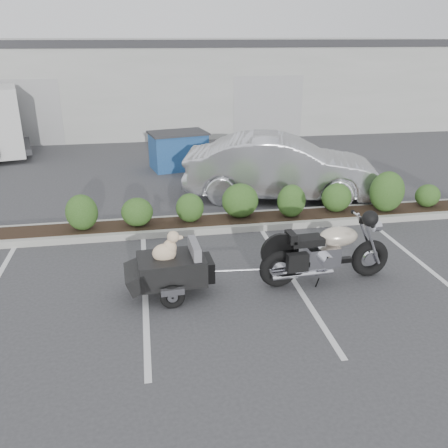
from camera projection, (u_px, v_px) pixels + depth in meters
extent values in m
plane|color=#38383A|center=(223.00, 269.00, 9.12)|extent=(90.00, 90.00, 0.00)
cube|color=#9E9E93|center=(249.00, 221.00, 11.26)|extent=(12.00, 1.00, 0.15)
cube|color=#9EA099|center=(167.00, 81.00, 23.92)|extent=(26.00, 10.00, 4.00)
torus|color=black|center=(279.00, 268.00, 8.39)|extent=(0.73, 0.23, 0.72)
torus|color=black|center=(370.00, 258.00, 8.76)|extent=(0.73, 0.23, 0.72)
cylinder|color=silver|center=(279.00, 268.00, 8.39)|extent=(0.31, 0.15, 0.30)
cylinder|color=silver|center=(370.00, 258.00, 8.76)|extent=(0.26, 0.12, 0.26)
cylinder|color=silver|center=(371.00, 241.00, 8.50)|extent=(0.47, 0.08, 0.95)
cylinder|color=silver|center=(366.00, 237.00, 8.70)|extent=(0.47, 0.08, 0.95)
cylinder|color=silver|center=(362.00, 219.00, 8.41)|extent=(0.08, 0.75, 0.04)
cylinder|color=silver|center=(376.00, 226.00, 8.54)|extent=(0.14, 0.20, 0.19)
sphere|color=black|center=(370.00, 219.00, 8.06)|extent=(0.30, 0.30, 0.28)
cube|color=silver|center=(322.00, 255.00, 8.50)|extent=(0.61, 0.40, 0.37)
cube|color=black|center=(327.00, 262.00, 8.57)|extent=(0.97, 0.17, 0.09)
ellipsoid|color=beige|center=(338.00, 236.00, 8.43)|extent=(0.73, 0.44, 0.35)
cube|color=black|center=(306.00, 241.00, 8.31)|extent=(0.61, 0.36, 0.13)
cube|color=black|center=(291.00, 237.00, 8.21)|extent=(0.15, 0.33, 0.17)
cylinder|color=silver|center=(303.00, 275.00, 8.32)|extent=(1.13, 0.16, 0.10)
cylinder|color=silver|center=(295.00, 265.00, 8.67)|extent=(1.13, 0.16, 0.10)
cube|color=black|center=(297.00, 262.00, 8.07)|extent=(0.37, 0.17, 0.32)
cube|color=black|center=(171.00, 269.00, 8.09)|extent=(1.17, 0.84, 0.45)
cube|color=slate|center=(195.00, 251.00, 8.07)|extent=(0.17, 0.67, 0.32)
cube|color=slate|center=(174.00, 262.00, 8.06)|extent=(0.79, 0.71, 0.04)
cube|color=black|center=(137.00, 276.00, 7.99)|extent=(0.45, 0.80, 0.39)
cube|color=black|center=(206.00, 268.00, 8.24)|extent=(0.25, 0.55, 0.37)
torus|color=black|center=(172.00, 297.00, 7.78)|extent=(0.43, 0.14, 0.42)
torus|color=black|center=(166.00, 272.00, 8.59)|extent=(0.43, 0.14, 0.42)
cube|color=silver|center=(173.00, 292.00, 7.68)|extent=(0.39, 0.11, 0.11)
cube|color=silver|center=(165.00, 264.00, 8.59)|extent=(0.39, 0.11, 0.11)
cylinder|color=black|center=(169.00, 284.00, 8.18)|extent=(0.10, 0.97, 0.04)
cylinder|color=silver|center=(220.00, 270.00, 8.32)|extent=(0.65, 0.08, 0.04)
ellipsoid|color=beige|center=(164.00, 253.00, 7.96)|extent=(0.42, 0.30, 0.32)
ellipsoid|color=beige|center=(170.00, 248.00, 7.95)|extent=(0.24, 0.23, 0.30)
sphere|color=beige|center=(173.00, 237.00, 7.89)|extent=(0.22, 0.22, 0.20)
ellipsoid|color=beige|center=(179.00, 238.00, 7.92)|extent=(0.16, 0.09, 0.08)
sphere|color=black|center=(183.00, 237.00, 7.93)|extent=(0.04, 0.04, 0.04)
ellipsoid|color=beige|center=(171.00, 237.00, 7.82)|extent=(0.05, 0.05, 0.11)
ellipsoid|color=beige|center=(170.00, 235.00, 7.92)|extent=(0.05, 0.05, 0.11)
cylinder|color=beige|center=(173.00, 260.00, 7.97)|extent=(0.05, 0.05, 0.13)
cylinder|color=beige|center=(172.00, 257.00, 8.09)|extent=(0.05, 0.05, 0.13)
imported|color=#BABBC2|center=(281.00, 167.00, 12.82)|extent=(5.46, 3.04, 1.70)
cube|color=navy|center=(178.00, 151.00, 15.79)|extent=(1.95, 1.50, 1.17)
cube|color=#2D2D30|center=(178.00, 133.00, 15.56)|extent=(2.07, 1.62, 0.06)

